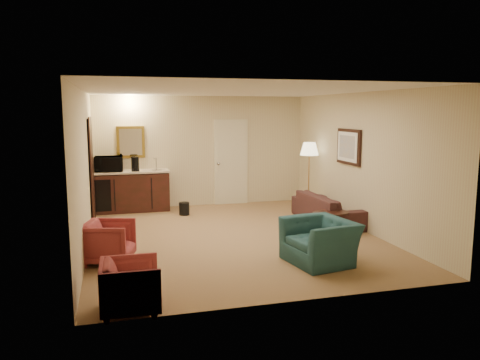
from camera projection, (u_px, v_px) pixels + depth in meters
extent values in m
plane|color=#866344|center=(233.00, 237.00, 8.46)|extent=(6.00, 6.00, 0.00)
cube|color=beige|center=(202.00, 151.00, 11.13)|extent=(5.00, 0.02, 2.60)
cube|color=beige|center=(85.00, 170.00, 7.62)|extent=(0.02, 6.00, 2.60)
cube|color=beige|center=(360.00, 161.00, 8.91)|extent=(0.02, 6.00, 2.60)
cube|color=white|center=(233.00, 91.00, 8.07)|extent=(5.00, 6.00, 0.02)
cube|color=beige|center=(231.00, 162.00, 11.32)|extent=(0.82, 0.06, 2.05)
cube|color=black|center=(92.00, 172.00, 9.29)|extent=(0.06, 0.98, 2.10)
cube|color=gold|center=(131.00, 142.00, 10.64)|extent=(0.62, 0.04, 0.72)
cube|color=black|center=(348.00, 147.00, 9.25)|extent=(0.06, 0.90, 0.70)
cube|color=#3D1513|center=(133.00, 191.00, 10.56)|extent=(1.64, 0.58, 0.92)
imported|color=black|center=(328.00, 204.00, 9.51)|extent=(0.67, 1.97, 0.76)
imported|color=#215153|center=(320.00, 234.00, 6.96)|extent=(0.82, 1.10, 0.87)
imported|color=#96313D|center=(109.00, 240.00, 6.97)|extent=(0.79, 0.82, 0.70)
imported|color=#96313D|center=(131.00, 284.00, 5.24)|extent=(0.62, 0.66, 0.67)
cube|color=black|center=(331.00, 223.00, 8.64)|extent=(0.82, 0.66, 0.41)
cube|color=#C69042|center=(309.00, 177.00, 10.54)|extent=(0.51, 0.51, 1.56)
cylinder|color=black|center=(184.00, 209.00, 10.19)|extent=(0.27, 0.27, 0.28)
imported|color=black|center=(109.00, 162.00, 10.35)|extent=(0.62, 0.37, 0.41)
cylinder|color=black|center=(135.00, 164.00, 10.40)|extent=(0.21, 0.21, 0.32)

